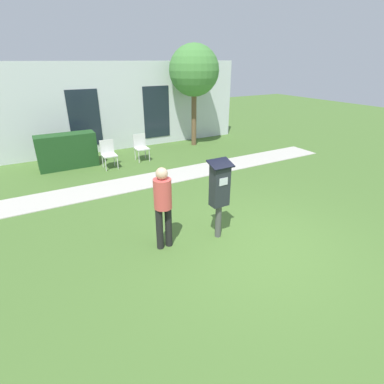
{
  "coord_description": "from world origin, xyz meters",
  "views": [
    {
      "loc": [
        -3.41,
        -3.55,
        3.26
      ],
      "look_at": [
        -0.97,
        0.76,
        1.05
      ],
      "focal_mm": 28.0,
      "sensor_mm": 36.0,
      "label": 1
    }
  ],
  "objects_px": {
    "parking_meter": "(220,190)",
    "outdoor_chair_middle": "(141,145)",
    "outdoor_chair_left": "(108,152)",
    "person_standing": "(163,202)"
  },
  "relations": [
    {
      "from": "parking_meter",
      "to": "outdoor_chair_middle",
      "type": "relative_size",
      "value": 1.77
    },
    {
      "from": "parking_meter",
      "to": "outdoor_chair_left",
      "type": "distance_m",
      "value": 5.28
    },
    {
      "from": "person_standing",
      "to": "outdoor_chair_middle",
      "type": "bearing_deg",
      "value": 53.44
    },
    {
      "from": "outdoor_chair_middle",
      "to": "parking_meter",
      "type": "bearing_deg",
      "value": -89.92
    },
    {
      "from": "outdoor_chair_middle",
      "to": "outdoor_chair_left",
      "type": "bearing_deg",
      "value": -163.46
    },
    {
      "from": "parking_meter",
      "to": "outdoor_chair_middle",
      "type": "xyz_separation_m",
      "value": [
        0.45,
        5.45,
        -0.49
      ]
    },
    {
      "from": "outdoor_chair_left",
      "to": "outdoor_chair_middle",
      "type": "distance_m",
      "value": 1.22
    },
    {
      "from": "parking_meter",
      "to": "outdoor_chair_middle",
      "type": "bearing_deg",
      "value": 85.28
    },
    {
      "from": "parking_meter",
      "to": "outdoor_chair_left",
      "type": "xyz_separation_m",
      "value": [
        -0.74,
        5.2,
        -0.49
      ]
    },
    {
      "from": "outdoor_chair_left",
      "to": "person_standing",
      "type": "bearing_deg",
      "value": -109.17
    }
  ]
}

